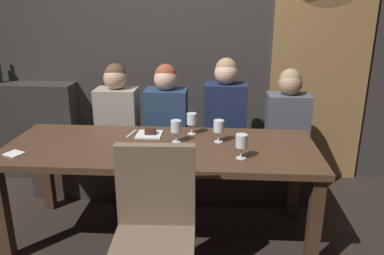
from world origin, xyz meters
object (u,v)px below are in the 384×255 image
object	(u,v)px
diner_bearded	(166,110)
diner_far_end	(225,107)
dining_table	(161,157)
wine_glass_near_left	(192,119)
dessert_plate	(150,133)
chair_near_side	(154,224)
wine_glass_near_right	(219,127)
diner_redhead	(117,109)
wine_glass_far_right	(176,127)
banquette_bench	(173,170)
fork_on_table	(132,133)
diner_near_end	(288,113)
wine_glass_center_back	(242,142)

from	to	relation	value
diner_bearded	diner_far_end	world-z (taller)	diner_far_end
dining_table	wine_glass_near_left	distance (m)	0.39
diner_bearded	dessert_plate	world-z (taller)	diner_bearded
diner_bearded	dessert_plate	distance (m)	0.48
chair_near_side	wine_glass_near_right	xyz separation A→B (m)	(0.34, 0.82, 0.30)
chair_near_side	diner_redhead	world-z (taller)	diner_redhead
dessert_plate	diner_bearded	bearing A→B (deg)	82.04
dining_table	wine_glass_near_left	bearing A→B (deg)	51.62
wine_glass_far_right	wine_glass_near_right	bearing A→B (deg)	4.54
diner_redhead	diner_bearded	distance (m)	0.44
wine_glass_near_left	banquette_bench	bearing A→B (deg)	115.14
dining_table	fork_on_table	size ratio (longest dim) A/B	12.94
diner_redhead	wine_glass_far_right	world-z (taller)	diner_redhead
wine_glass_near_left	fork_on_table	distance (m)	0.48
dessert_plate	dining_table	bearing A→B (deg)	-62.15
chair_near_side	diner_near_end	world-z (taller)	diner_near_end
dining_table	wine_glass_center_back	world-z (taller)	wine_glass_center_back
banquette_bench	wine_glass_near_left	distance (m)	0.79
diner_near_end	chair_near_side	bearing A→B (deg)	-123.37
dining_table	diner_far_end	bearing A→B (deg)	56.81
chair_near_side	banquette_bench	bearing A→B (deg)	92.77
diner_near_end	diner_far_end	bearing A→B (deg)	178.59
banquette_bench	wine_glass_center_back	world-z (taller)	wine_glass_center_back
chair_near_side	dessert_plate	xyz separation A→B (m)	(-0.18, 0.93, 0.20)
diner_bearded	wine_glass_far_right	world-z (taller)	diner_bearded
diner_redhead	wine_glass_near_left	size ratio (longest dim) A/B	4.60
diner_redhead	diner_bearded	xyz separation A→B (m)	(0.44, -0.01, 0.00)
diner_far_end	wine_glass_near_left	bearing A→B (deg)	-119.89
dining_table	diner_redhead	world-z (taller)	diner_redhead
diner_redhead	diner_near_end	xyz separation A→B (m)	(1.49, 0.00, -0.01)
diner_redhead	chair_near_side	bearing A→B (deg)	-68.66
diner_bearded	dessert_plate	size ratio (longest dim) A/B	3.99
dining_table	diner_bearded	distance (m)	0.71
wine_glass_near_left	wine_glass_far_right	bearing A→B (deg)	-118.43
chair_near_side	wine_glass_near_left	xyz separation A→B (m)	(0.14, 0.98, 0.30)
chair_near_side	dessert_plate	size ratio (longest dim) A/B	5.16
banquette_bench	wine_glass_center_back	size ratio (longest dim) A/B	15.24
diner_near_end	diner_redhead	bearing A→B (deg)	-180.00
banquette_bench	dessert_plate	distance (m)	0.73
diner_redhead	diner_near_end	size ratio (longest dim) A/B	1.04
banquette_bench	fork_on_table	world-z (taller)	fork_on_table
wine_glass_center_back	wine_glass_far_right	size ratio (longest dim) A/B	1.00
wine_glass_near_left	fork_on_table	bearing A→B (deg)	-176.50
wine_glass_near_left	wine_glass_center_back	bearing A→B (deg)	-52.46
banquette_bench	wine_glass_far_right	bearing A→B (deg)	-80.40
diner_far_end	fork_on_table	distance (m)	0.87
diner_bearded	wine_glass_center_back	size ratio (longest dim) A/B	4.62
chair_near_side	dessert_plate	world-z (taller)	chair_near_side
dining_table	diner_bearded	size ratio (longest dim) A/B	2.90
diner_near_end	wine_glass_near_left	size ratio (longest dim) A/B	4.44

